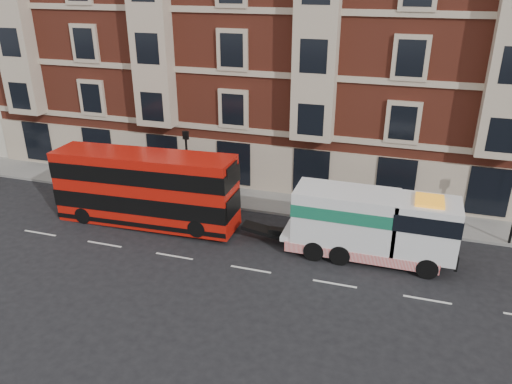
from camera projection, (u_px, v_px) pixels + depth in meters
ground at (251, 269)px, 23.66m from camera, size 120.00×120.00×0.00m
sidewalk at (289, 204)px, 30.18m from camera, size 90.00×3.00×0.15m
victorian_terrace at (328, 21)px, 32.58m from camera, size 45.00×12.00×20.40m
lamp_post_west at (187, 161)px, 29.65m from camera, size 0.35×0.15×4.35m
double_decker_bus at (145, 187)px, 27.15m from camera, size 10.22×2.35×4.14m
tow_truck at (369, 224)px, 23.98m from camera, size 8.18×2.42×3.41m
pedestrian at (126, 177)px, 31.42m from camera, size 0.83×0.77×1.90m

